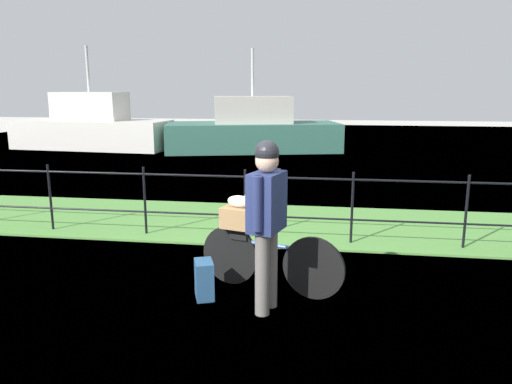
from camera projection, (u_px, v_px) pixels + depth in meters
name	position (u px, v px, depth m)	size (l,w,h in m)	color
ground_plane	(205.00, 312.00, 4.71)	(60.00, 60.00, 0.00)	beige
grass_strip	(254.00, 223.00, 7.81)	(27.00, 2.40, 0.03)	#569342
harbor_water	(289.00, 160.00, 14.81)	(30.00, 30.00, 0.00)	#60849E
iron_fence	(245.00, 200.00, 6.85)	(18.04, 0.04, 1.03)	black
bicycle_main	(269.00, 259.00, 5.16)	(1.58, 0.50, 0.66)	black
wooden_crate	(240.00, 217.00, 5.22)	(0.37, 0.27, 0.23)	#A87F51
terrier_dog	(242.00, 201.00, 5.17)	(0.32, 0.21, 0.18)	silver
cyclist_person	(267.00, 212.00, 4.56)	(0.36, 0.52, 1.68)	slate
backpack_on_paving	(204.00, 279.00, 5.01)	(0.28, 0.18, 0.40)	#28517A
moored_boat_near	(92.00, 128.00, 17.41)	(5.77, 2.25, 3.62)	silver
moored_boat_mid	(253.00, 131.00, 16.83)	(6.31, 3.64, 3.48)	#336656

